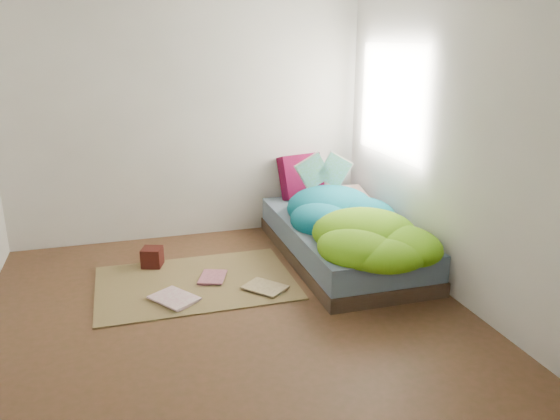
# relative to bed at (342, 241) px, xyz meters

# --- Properties ---
(ground) EXTENTS (3.50, 3.50, 0.00)m
(ground) POSITION_rel_bed_xyz_m (-1.22, -0.72, -0.17)
(ground) COLOR #49351C
(ground) RESTS_ON ground
(room_walls) EXTENTS (3.54, 3.54, 2.62)m
(room_walls) POSITION_rel_bed_xyz_m (-1.21, -0.71, 1.46)
(room_walls) COLOR beige
(room_walls) RESTS_ON ground
(bed) EXTENTS (1.00, 2.00, 0.34)m
(bed) POSITION_rel_bed_xyz_m (0.00, 0.00, 0.00)
(bed) COLOR #3B2C20
(bed) RESTS_ON ground
(duvet) EXTENTS (0.96, 1.84, 0.34)m
(duvet) POSITION_rel_bed_xyz_m (0.00, -0.22, 0.34)
(duvet) COLOR #086E80
(duvet) RESTS_ON bed
(rug) EXTENTS (1.60, 1.10, 0.01)m
(rug) POSITION_rel_bed_xyz_m (-1.37, -0.17, -0.16)
(rug) COLOR brown
(rug) RESTS_ON ground
(pillow_floral) EXTENTS (0.53, 0.34, 0.12)m
(pillow_floral) POSITION_rel_bed_xyz_m (0.22, 0.59, 0.23)
(pillow_floral) COLOR beige
(pillow_floral) RESTS_ON bed
(pillow_magenta) EXTENTS (0.47, 0.24, 0.45)m
(pillow_magenta) POSITION_rel_bed_xyz_m (-0.09, 0.91, 0.40)
(pillow_magenta) COLOR #450420
(pillow_magenta) RESTS_ON bed
(open_book) EXTENTS (0.46, 0.13, 0.28)m
(open_book) POSITION_rel_bed_xyz_m (-0.00, 0.47, 0.65)
(open_book) COLOR #388D2E
(open_book) RESTS_ON duvet
(wooden_box) EXTENTS (0.21, 0.21, 0.17)m
(wooden_box) POSITION_rel_bed_xyz_m (-1.69, 0.28, -0.07)
(wooden_box) COLOR #360E0C
(wooden_box) RESTS_ON rug
(floor_book_a) EXTENTS (0.41, 0.43, 0.03)m
(floor_book_a) POSITION_rel_bed_xyz_m (-1.68, -0.52, -0.14)
(floor_book_a) COLOR silver
(floor_book_a) RESTS_ON rug
(floor_book_b) EXTENTS (0.30, 0.34, 0.03)m
(floor_book_b) POSITION_rel_bed_xyz_m (-1.32, -0.11, -0.14)
(floor_book_b) COLOR #BF6E83
(floor_book_b) RESTS_ON rug
(floor_book_c) EXTENTS (0.39, 0.40, 0.02)m
(floor_book_c) POSITION_rel_bed_xyz_m (-0.94, -0.54, -0.14)
(floor_book_c) COLOR tan
(floor_book_c) RESTS_ON rug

